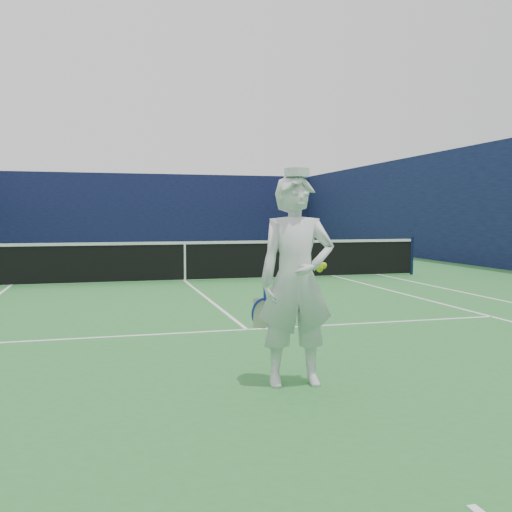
% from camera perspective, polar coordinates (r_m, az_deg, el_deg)
% --- Properties ---
extents(ground, '(80.00, 80.00, 0.00)m').
position_cam_1_polar(ground, '(14.51, -7.11, -2.52)').
color(ground, '#2A6F30').
rests_on(ground, ground).
extents(court_markings, '(11.03, 23.83, 0.01)m').
position_cam_1_polar(court_markings, '(14.51, -7.11, -2.50)').
color(court_markings, white).
rests_on(court_markings, ground).
extents(windscreen_fence, '(20.12, 36.12, 4.00)m').
position_cam_1_polar(windscreen_fence, '(14.42, -7.18, 5.40)').
color(windscreen_fence, '#0F1237').
rests_on(windscreen_fence, ground).
extents(tennis_net, '(12.88, 0.09, 1.07)m').
position_cam_1_polar(tennis_net, '(14.46, -7.13, -0.33)').
color(tennis_net, '#141E4C').
rests_on(tennis_net, ground).
extents(tennis_player, '(0.80, 0.57, 2.10)m').
position_cam_1_polar(tennis_player, '(5.52, 4.04, -2.41)').
color(tennis_player, white).
rests_on(tennis_player, ground).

